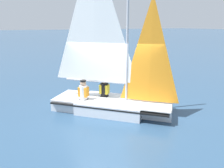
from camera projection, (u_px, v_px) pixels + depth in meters
The scene contains 5 objects.
ground_plane at pixel (112, 111), 8.16m from camera, with size 260.00×260.00×0.00m, color #2D4C6B.
sailboat_main at pixel (111, 89), 7.95m from camera, with size 4.10×4.14×5.89m.
sailor_helm at pixel (104, 91), 8.37m from camera, with size 0.42×0.42×1.16m.
sailor_crew at pixel (84, 94), 8.04m from camera, with size 0.42×0.42×1.16m.
buoy_marker at pixel (137, 75), 13.08m from camera, with size 0.48×0.48×1.25m.
Camera 1 is at (-6.75, 3.51, 3.12)m, focal length 35.00 mm.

